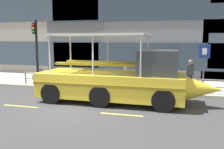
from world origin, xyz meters
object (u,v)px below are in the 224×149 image
at_px(leaned_bicycle, 44,78).
at_px(pedestrian_mid_left, 125,71).
at_px(traffic_light_pole, 36,45).
at_px(pedestrian_near_bow, 190,72).
at_px(duck_tour_boat, 121,80).
at_px(parking_sign, 204,60).

bearing_deg(leaned_bicycle, pedestrian_mid_left, 5.34).
distance_m(traffic_light_pole, pedestrian_near_bow, 9.89).
distance_m(leaned_bicycle, pedestrian_mid_left, 5.43).
height_order(traffic_light_pole, duck_tour_boat, traffic_light_pole).
distance_m(traffic_light_pole, leaned_bicycle, 2.22).
bearing_deg(parking_sign, pedestrian_mid_left, 177.22).
xyz_separation_m(parking_sign, duck_tour_boat, (-3.99, -3.04, -0.86)).
bearing_deg(parking_sign, leaned_bicycle, -178.37).
distance_m(parking_sign, pedestrian_mid_left, 4.61).
relative_size(traffic_light_pole, duck_tour_boat, 0.47).
relative_size(traffic_light_pole, parking_sign, 1.59).
distance_m(traffic_light_pole, duck_tour_boat, 7.28).
distance_m(duck_tour_boat, pedestrian_near_bow, 4.59).
relative_size(parking_sign, pedestrian_near_bow, 1.50).
bearing_deg(pedestrian_near_bow, duck_tour_boat, -135.76).
distance_m(parking_sign, pedestrian_near_bow, 1.02).
height_order(parking_sign, pedestrian_near_bow, parking_sign).
relative_size(duck_tour_boat, pedestrian_near_bow, 5.06).
bearing_deg(traffic_light_pole, pedestrian_near_bow, 1.79).
height_order(leaned_bicycle, pedestrian_mid_left, pedestrian_mid_left).
distance_m(pedestrian_near_bow, pedestrian_mid_left, 3.83).
xyz_separation_m(parking_sign, pedestrian_near_bow, (-0.70, 0.17, -0.72)).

